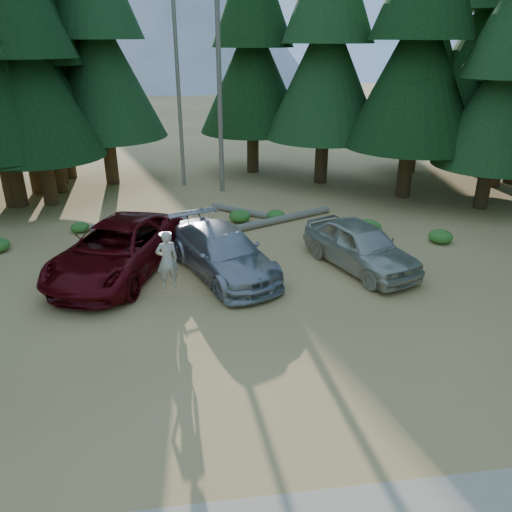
{
  "coord_description": "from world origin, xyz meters",
  "views": [
    {
      "loc": [
        -0.83,
        -11.01,
        7.39
      ],
      "look_at": [
        1.04,
        2.91,
        1.25
      ],
      "focal_mm": 35.0,
      "sensor_mm": 36.0,
      "label": 1
    }
  ],
  "objects_px": {
    "silver_minivan_center": "(223,252)",
    "log_mid": "(244,212)",
    "silver_minivan_right": "(360,246)",
    "frisbee_player": "(167,260)",
    "log_right": "(284,218)",
    "red_pickup": "(117,249)",
    "log_left": "(140,224)"
  },
  "relations": [
    {
      "from": "silver_minivan_right",
      "to": "frisbee_player",
      "type": "xyz_separation_m",
      "value": [
        -6.54,
        -1.4,
        0.47
      ]
    },
    {
      "from": "red_pickup",
      "to": "frisbee_player",
      "type": "xyz_separation_m",
      "value": [
        1.75,
        -2.05,
        0.41
      ]
    },
    {
      "from": "log_left",
      "to": "red_pickup",
      "type": "bearing_deg",
      "value": -105.02
    },
    {
      "from": "log_left",
      "to": "log_mid",
      "type": "distance_m",
      "value": 4.65
    },
    {
      "from": "frisbee_player",
      "to": "log_left",
      "type": "distance_m",
      "value": 6.82
    },
    {
      "from": "log_right",
      "to": "frisbee_player",
      "type": "bearing_deg",
      "value": -151.45
    },
    {
      "from": "log_left",
      "to": "log_right",
      "type": "xyz_separation_m",
      "value": [
        6.19,
        -0.19,
        0.01
      ]
    },
    {
      "from": "silver_minivan_center",
      "to": "silver_minivan_right",
      "type": "xyz_separation_m",
      "value": [
        4.76,
        -0.13,
        0.03
      ]
    },
    {
      "from": "red_pickup",
      "to": "log_left",
      "type": "relative_size",
      "value": 1.53
    },
    {
      "from": "log_mid",
      "to": "frisbee_player",
      "type": "bearing_deg",
      "value": -74.5
    },
    {
      "from": "silver_minivan_right",
      "to": "frisbee_player",
      "type": "height_order",
      "value": "frisbee_player"
    },
    {
      "from": "red_pickup",
      "to": "log_right",
      "type": "bearing_deg",
      "value": 53.38
    },
    {
      "from": "silver_minivan_center",
      "to": "red_pickup",
      "type": "bearing_deg",
      "value": 149.42
    },
    {
      "from": "frisbee_player",
      "to": "log_mid",
      "type": "xyz_separation_m",
      "value": [
        3.15,
        7.58,
        -1.14
      ]
    },
    {
      "from": "silver_minivan_right",
      "to": "frisbee_player",
      "type": "relative_size",
      "value": 2.59
    },
    {
      "from": "log_mid",
      "to": "silver_minivan_right",
      "type": "bearing_deg",
      "value": -23.19
    },
    {
      "from": "red_pickup",
      "to": "log_mid",
      "type": "xyz_separation_m",
      "value": [
        4.9,
        5.53,
        -0.73
      ]
    },
    {
      "from": "silver_minivan_right",
      "to": "silver_minivan_center",
      "type": "bearing_deg",
      "value": 156.94
    },
    {
      "from": "frisbee_player",
      "to": "silver_minivan_center",
      "type": "bearing_deg",
      "value": -152.04
    },
    {
      "from": "red_pickup",
      "to": "log_mid",
      "type": "distance_m",
      "value": 7.43
    },
    {
      "from": "log_left",
      "to": "log_mid",
      "type": "height_order",
      "value": "log_left"
    },
    {
      "from": "red_pickup",
      "to": "frisbee_player",
      "type": "bearing_deg",
      "value": -29.55
    },
    {
      "from": "silver_minivan_center",
      "to": "log_mid",
      "type": "distance_m",
      "value": 6.24
    },
    {
      "from": "log_left",
      "to": "log_mid",
      "type": "bearing_deg",
      "value": 2.01
    },
    {
      "from": "silver_minivan_center",
      "to": "log_left",
      "type": "bearing_deg",
      "value": 99.97
    },
    {
      "from": "silver_minivan_right",
      "to": "frisbee_player",
      "type": "distance_m",
      "value": 6.71
    },
    {
      "from": "log_right",
      "to": "red_pickup",
      "type": "bearing_deg",
      "value": -171.03
    },
    {
      "from": "silver_minivan_center",
      "to": "log_right",
      "type": "distance_m",
      "value": 5.75
    },
    {
      "from": "silver_minivan_center",
      "to": "log_mid",
      "type": "height_order",
      "value": "silver_minivan_center"
    },
    {
      "from": "silver_minivan_center",
      "to": "silver_minivan_right",
      "type": "height_order",
      "value": "silver_minivan_right"
    },
    {
      "from": "log_right",
      "to": "silver_minivan_center",
      "type": "bearing_deg",
      "value": -146.38
    },
    {
      "from": "frisbee_player",
      "to": "silver_minivan_right",
      "type": "bearing_deg",
      "value": 179.37
    }
  ]
}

